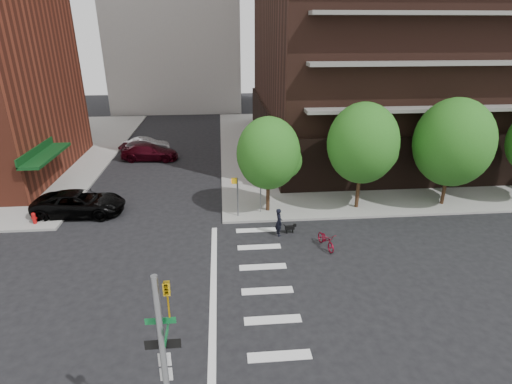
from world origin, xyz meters
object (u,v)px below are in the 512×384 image
fire_hydrant (34,218)px  dog_walker (279,222)px  parked_car_silver (146,145)px  parked_car_black (80,203)px  parked_car_maroon (150,152)px  scooter (326,240)px

fire_hydrant → dog_walker: size_ratio=0.43×
parked_car_silver → dog_walker: dog_walker is taller
parked_car_silver → dog_walker: 20.53m
fire_hydrant → parked_car_silver: size_ratio=0.17×
parked_car_black → parked_car_silver: size_ratio=1.28×
parked_car_black → dog_walker: (12.48, -3.92, 0.06)m
fire_hydrant → dog_walker: dog_walker is taller
fire_hydrant → parked_car_black: size_ratio=0.13×
fire_hydrant → parked_car_black: (2.30, 1.44, 0.24)m
fire_hydrant → dog_walker: bearing=-9.5°
dog_walker → fire_hydrant: bearing=72.6°
parked_car_black → parked_car_silver: parked_car_black is taller
parked_car_maroon → dog_walker: dog_walker is taller
parked_car_maroon → parked_car_silver: (-0.72, 2.38, -0.02)m
parked_car_silver → scooter: (12.90, -19.31, -0.25)m
parked_car_silver → dog_walker: (10.50, -17.65, 0.12)m
fire_hydrant → parked_car_silver: (4.28, 15.16, 0.17)m
parked_car_black → parked_car_maroon: bearing=-11.0°
scooter → parked_car_maroon: bearing=112.5°
parked_car_maroon → dog_walker: (9.78, -15.27, 0.10)m
fire_hydrant → parked_car_silver: 15.76m
parked_car_black → parked_car_silver: bearing=-5.8°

